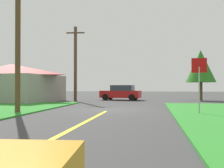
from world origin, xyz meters
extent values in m
plane|color=#3D3D3D|center=(0.00, 0.00, 0.00)|extent=(120.00, 120.00, 0.00)
cube|color=yellow|center=(0.00, -8.00, 0.01)|extent=(0.20, 14.00, 0.01)
cylinder|color=#9EA0A8|center=(5.13, -1.94, 1.25)|extent=(0.07, 0.07, 2.50)
cube|color=red|center=(5.13, -1.94, 2.57)|extent=(0.77, 0.10, 0.77)
cube|color=red|center=(-0.75, 11.47, 0.64)|extent=(4.48, 2.43, 0.76)
cube|color=#2D3842|center=(-0.53, 11.44, 1.32)|extent=(2.55, 1.95, 0.60)
cylinder|color=black|center=(-2.31, 10.74, 0.34)|extent=(0.70, 0.31, 0.68)
cylinder|color=black|center=(-2.07, 12.57, 0.34)|extent=(0.70, 0.31, 0.68)
cylinder|color=black|center=(0.57, 10.36, 0.34)|extent=(0.70, 0.31, 0.68)
cylinder|color=black|center=(0.81, 12.19, 0.34)|extent=(0.70, 0.31, 0.68)
cylinder|color=brown|center=(-4.53, -2.96, 3.98)|extent=(0.28, 0.28, 7.96)
cylinder|color=brown|center=(-4.85, 8.28, 3.70)|extent=(0.31, 0.31, 7.40)
cube|color=brown|center=(-4.85, 8.28, 6.81)|extent=(1.80, 0.29, 0.12)
cylinder|color=brown|center=(7.69, 11.90, 0.96)|extent=(0.35, 0.35, 1.92)
cone|color=#29701E|center=(7.69, 11.90, 3.62)|extent=(3.09, 3.09, 3.39)
cube|color=gray|center=(-11.07, 7.11, 1.28)|extent=(9.41, 7.78, 2.56)
pyramid|color=maroon|center=(-11.07, 7.11, 3.12)|extent=(9.41, 7.78, 1.13)
camera|label=1|loc=(2.76, -15.54, 1.47)|focal=40.12mm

